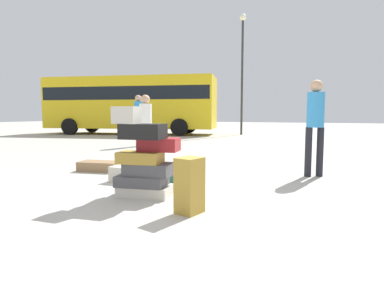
{
  "coord_description": "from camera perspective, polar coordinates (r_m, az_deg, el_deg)",
  "views": [
    {
      "loc": [
        1.92,
        -4.01,
        1.13
      ],
      "look_at": [
        -0.34,
        1.42,
        0.58
      ],
      "focal_mm": 29.81,
      "sensor_mm": 36.0,
      "label": 1
    }
  ],
  "objects": [
    {
      "name": "lamp_post",
      "position": [
        17.93,
        9.0,
        15.07
      ],
      "size": [
        0.36,
        0.36,
        6.44
      ],
      "color": "#333338",
      "rests_on": "ground"
    },
    {
      "name": "suitcase_tan_right_side",
      "position": [
        3.66,
        -0.44,
        -7.41
      ],
      "size": [
        0.31,
        0.34,
        0.64
      ],
      "primitive_type": "cube",
      "rotation": [
        0.0,
        0.0,
        -0.25
      ],
      "color": "#B28C33",
      "rests_on": "ground"
    },
    {
      "name": "ground_plane",
      "position": [
        4.59,
        -2.94,
        -8.89
      ],
      "size": [
        80.0,
        80.0,
        0.0
      ],
      "primitive_type": "plane",
      "color": "#ADA89E"
    },
    {
      "name": "suitcase_cream_foreground_far",
      "position": [
        5.47,
        -11.51,
        -5.28
      ],
      "size": [
        0.53,
        0.35,
        0.26
      ],
      "primitive_type": "cube",
      "rotation": [
        0.0,
        0.0,
        -0.02
      ],
      "color": "beige",
      "rests_on": "ground"
    },
    {
      "name": "person_tourist_with_camera",
      "position": [
        11.25,
        -9.56,
        5.01
      ],
      "size": [
        0.3,
        0.3,
        1.79
      ],
      "rotation": [
        0.0,
        0.0,
        -0.98
      ],
      "color": "brown",
      "rests_on": "ground"
    },
    {
      "name": "suitcase_tower",
      "position": [
        4.41,
        -8.37,
        -3.0
      ],
      "size": [
        0.85,
        0.68,
        1.23
      ],
      "color": "beige",
      "rests_on": "ground"
    },
    {
      "name": "suitcase_brown_left_side",
      "position": [
        6.62,
        -16.23,
        -3.83
      ],
      "size": [
        0.85,
        0.53,
        0.19
      ],
      "primitive_type": "cube",
      "rotation": [
        0.0,
        0.0,
        0.17
      ],
      "color": "olive",
      "rests_on": "ground"
    },
    {
      "name": "person_bearded_onlooker",
      "position": [
        6.13,
        21.2,
        4.19
      ],
      "size": [
        0.31,
        0.3,
        1.74
      ],
      "rotation": [
        0.0,
        0.0,
        -2.65
      ],
      "color": "black",
      "rests_on": "ground"
    },
    {
      "name": "person_passerby_in_red",
      "position": [
        7.86,
        -8.3,
        4.0
      ],
      "size": [
        0.3,
        0.31,
        1.6
      ],
      "rotation": [
        0.0,
        0.0,
        -1.03
      ],
      "color": "#3F334C",
      "rests_on": "ground"
    },
    {
      "name": "suitcase_teal_white_trunk",
      "position": [
        5.47,
        -4.46,
        -5.68
      ],
      "size": [
        0.81,
        0.48,
        0.16
      ],
      "primitive_type": "cube",
      "rotation": [
        0.0,
        0.0,
        -0.27
      ],
      "color": "#26594C",
      "rests_on": "ground"
    },
    {
      "name": "parked_bus",
      "position": [
        18.46,
        -10.86,
        7.47
      ],
      "size": [
        9.78,
        4.45,
        3.15
      ],
      "rotation": [
        0.0,
        0.0,
        0.21
      ],
      "color": "yellow",
      "rests_on": "ground"
    }
  ]
}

